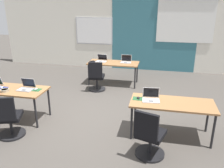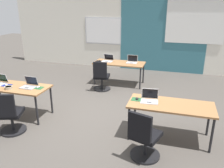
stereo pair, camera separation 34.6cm
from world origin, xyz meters
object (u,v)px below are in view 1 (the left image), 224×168
desk_near_left (11,91)px  snack_bowl (5,90)px  laptop_near_right_inner (151,98)px  laptop_near_left_inner (26,87)px  mouse_far_left (93,61)px  chair_far_left (96,79)px  laptop_far_left (102,60)px  desk_near_right (172,105)px  laptop_far_right (126,61)px  chair_near_right_inner (149,138)px  chair_near_left_inner (9,120)px  desk_far_center (113,64)px  mouse_near_right_inner (138,98)px  mouse_near_left_end (2,87)px  mouse_near_left_inner (36,89)px

desk_near_left → snack_bowl: (-0.01, -0.19, 0.10)m
laptop_near_right_inner → laptop_near_left_inner: bearing=174.1°
mouse_far_left → desk_near_left: bearing=-111.3°
chair_far_left → laptop_far_left: bearing=-95.2°
desk_near_right → laptop_far_right: laptop_far_right is taller
chair_near_right_inner → snack_bowl: bearing=6.9°
chair_near_right_inner → desk_near_left: bearing=3.6°
chair_near_left_inner → chair_near_right_inner: (2.71, -0.05, 0.00)m
chair_near_left_inner → snack_bowl: 0.79m
desk_far_center → laptop_near_left_inner: size_ratio=4.72×
laptop_far_left → desk_near_right: bearing=-49.1°
desk_near_left → mouse_near_right_inner: 2.84m
mouse_near_left_end → chair_near_left_inner: bearing=-49.6°
mouse_near_left_inner → desk_near_left: bearing=-174.3°
chair_near_left_inner → chair_far_left: bearing=-128.7°
laptop_near_right_inner → chair_near_right_inner: laptop_near_right_inner is taller
desk_far_center → mouse_far_left: mouse_far_left is taller
desk_near_right → desk_near_left: bearing=180.0°
laptop_far_left → laptop_near_left_inner: bearing=-105.5°
desk_near_right → laptop_far_right: size_ratio=4.79×
desk_far_center → chair_far_left: 0.84m
laptop_far_right → mouse_near_left_inner: size_ratio=3.18×
laptop_near_left_inner → mouse_far_left: laptop_near_left_inner is taller
mouse_near_left_inner → laptop_far_left: 2.89m
desk_far_center → chair_near_right_inner: (1.38, -3.59, -0.28)m
desk_near_right → mouse_near_left_inner: 2.91m
desk_near_right → laptop_near_right_inner: (-0.41, 0.03, 0.11)m
laptop_near_right_inner → desk_near_right: bearing=-9.7°
mouse_near_left_end → mouse_near_right_inner: bearing=0.9°
mouse_near_left_inner → mouse_near_right_inner: size_ratio=0.94×
desk_near_right → desk_far_center: (-1.75, 2.80, 0.00)m
mouse_far_left → desk_near_right: bearing=-48.9°
mouse_near_right_inner → chair_near_right_inner: chair_near_right_inner is taller
desk_near_right → chair_near_left_inner: 3.18m
mouse_near_left_inner → mouse_near_left_end: same height
mouse_near_right_inner → chair_far_left: bearing=125.4°
desk_near_right → mouse_near_right_inner: 0.67m
mouse_far_left → snack_bowl: 3.15m
chair_near_right_inner → mouse_near_left_end: bearing=4.6°
mouse_near_left_inner → chair_near_right_inner: chair_near_right_inner is taller
desk_far_center → laptop_far_right: 0.42m
desk_near_right → laptop_near_left_inner: (-3.14, 0.05, 0.11)m
chair_near_right_inner → mouse_near_left_end: chair_near_right_inner is taller
laptop_near_left_inner → laptop_far_left: 2.97m
laptop_near_right_inner → mouse_near_left_end: bearing=175.2°
laptop_far_left → chair_near_right_inner: 4.07m
chair_near_left_inner → chair_near_right_inner: size_ratio=1.00×
desk_far_center → mouse_near_left_inner: bearing=-113.0°
desk_near_left → mouse_near_left_inner: (0.59, 0.06, 0.08)m
mouse_near_left_inner → chair_far_left: 2.21m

